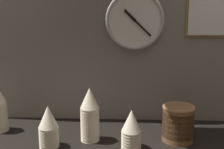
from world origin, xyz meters
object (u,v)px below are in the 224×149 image
at_px(bowl_stack_right, 178,122).
at_px(wall_clock, 135,20).
at_px(cup_stack_center_left, 48,126).
at_px(cup_stack_center, 90,114).
at_px(cup_stack_center_right, 131,129).

height_order(bowl_stack_right, wall_clock, wall_clock).
height_order(cup_stack_center_left, bowl_stack_right, cup_stack_center_left).
bearing_deg(cup_stack_center, wall_clock, 50.88).
relative_size(cup_stack_center_right, wall_clock, 0.58).
bearing_deg(wall_clock, cup_stack_center, -129.12).
relative_size(cup_stack_center_left, cup_stack_center, 0.74).
relative_size(cup_stack_center_right, cup_stack_center_left, 0.93).
relative_size(cup_stack_center_right, cup_stack_center, 0.69).
height_order(cup_stack_center_left, cup_stack_center, cup_stack_center).
height_order(cup_stack_center, wall_clock, wall_clock).
bearing_deg(cup_stack_center_right, bowl_stack_right, 21.80).
xyz_separation_m(cup_stack_center_right, wall_clock, (0.02, 0.33, 0.46)).
xyz_separation_m(bowl_stack_right, wall_clock, (-0.20, 0.24, 0.46)).
distance_m(cup_stack_center, wall_clock, 0.54).
bearing_deg(bowl_stack_right, cup_stack_center, -178.12).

